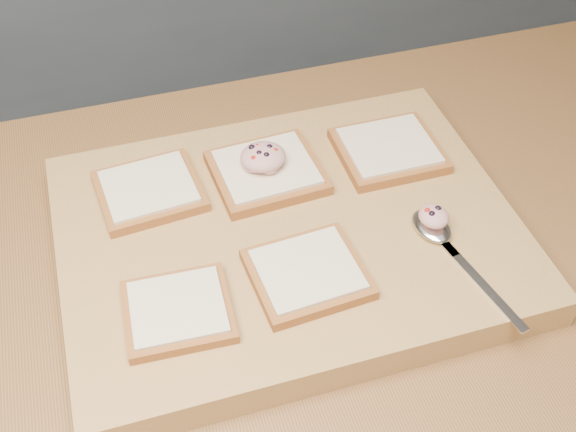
% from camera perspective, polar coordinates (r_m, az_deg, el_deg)
% --- Properties ---
extents(back_counter, '(3.60, 0.62, 0.94)m').
position_cam_1_polar(back_counter, '(2.23, -11.67, 15.70)').
color(back_counter, slate).
rests_on(back_counter, ground).
extents(cutting_board, '(0.53, 0.40, 0.04)m').
position_cam_1_polar(cutting_board, '(0.86, 0.00, -1.61)').
color(cutting_board, tan).
rests_on(cutting_board, island_counter).
extents(bread_far_left, '(0.13, 0.12, 0.02)m').
position_cam_1_polar(bread_far_left, '(0.89, -10.92, 2.01)').
color(bread_far_left, '#925726').
rests_on(bread_far_left, cutting_board).
extents(bread_far_center, '(0.14, 0.13, 0.02)m').
position_cam_1_polar(bread_far_center, '(0.90, -1.70, 3.53)').
color(bread_far_center, '#925726').
rests_on(bread_far_center, cutting_board).
extents(bread_far_right, '(0.13, 0.12, 0.02)m').
position_cam_1_polar(bread_far_right, '(0.94, 7.96, 5.20)').
color(bread_far_right, '#925726').
rests_on(bread_far_right, cutting_board).
extents(bread_near_left, '(0.12, 0.11, 0.02)m').
position_cam_1_polar(bread_near_left, '(0.76, -8.70, -7.39)').
color(bread_near_left, '#925726').
rests_on(bread_near_left, cutting_board).
extents(bread_near_center, '(0.13, 0.12, 0.02)m').
position_cam_1_polar(bread_near_center, '(0.78, 1.54, -4.54)').
color(bread_near_center, '#925726').
rests_on(bread_near_center, cutting_board).
extents(tuna_salad_dollop, '(0.06, 0.05, 0.03)m').
position_cam_1_polar(tuna_salad_dollop, '(0.88, -1.99, 4.71)').
color(tuna_salad_dollop, tan).
rests_on(tuna_salad_dollop, bread_far_center).
extents(spoon, '(0.06, 0.19, 0.01)m').
position_cam_1_polar(spoon, '(0.84, 11.83, -1.43)').
color(spoon, silver).
rests_on(spoon, cutting_board).
extents(spoon_salad, '(0.03, 0.04, 0.02)m').
position_cam_1_polar(spoon_salad, '(0.84, 11.44, -0.02)').
color(spoon_salad, tan).
rests_on(spoon_salad, spoon).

